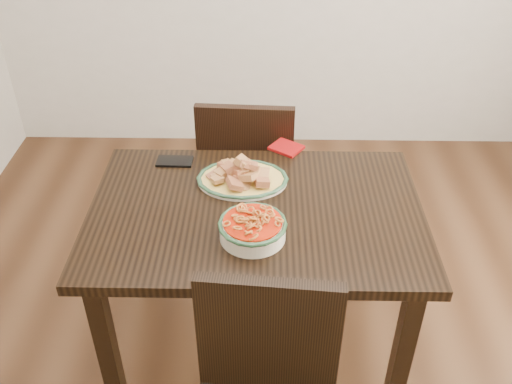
{
  "coord_description": "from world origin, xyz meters",
  "views": [
    {
      "loc": [
        -0.11,
        -1.62,
        1.98
      ],
      "look_at": [
        -0.14,
        0.0,
        0.81
      ],
      "focal_mm": 40.0,
      "sensor_mm": 36.0,
      "label": 1
    }
  ],
  "objects_px": {
    "fish_plate": "(242,172)",
    "noodle_bowl": "(253,227)",
    "smartphone": "(175,161)",
    "chair_far": "(247,171)",
    "dining_table": "(256,231)"
  },
  "relations": [
    {
      "from": "fish_plate",
      "to": "smartphone",
      "type": "distance_m",
      "value": 0.31
    },
    {
      "from": "chair_far",
      "to": "smartphone",
      "type": "relative_size",
      "value": 6.27
    },
    {
      "from": "fish_plate",
      "to": "smartphone",
      "type": "xyz_separation_m",
      "value": [
        -0.27,
        0.13,
        -0.04
      ]
    },
    {
      "from": "dining_table",
      "to": "smartphone",
      "type": "relative_size",
      "value": 8.35
    },
    {
      "from": "dining_table",
      "to": "fish_plate",
      "type": "distance_m",
      "value": 0.23
    },
    {
      "from": "chair_far",
      "to": "fish_plate",
      "type": "relative_size",
      "value": 2.65
    },
    {
      "from": "fish_plate",
      "to": "smartphone",
      "type": "relative_size",
      "value": 2.37
    },
    {
      "from": "dining_table",
      "to": "fish_plate",
      "type": "height_order",
      "value": "fish_plate"
    },
    {
      "from": "noodle_bowl",
      "to": "smartphone",
      "type": "height_order",
      "value": "noodle_bowl"
    },
    {
      "from": "fish_plate",
      "to": "noodle_bowl",
      "type": "xyz_separation_m",
      "value": [
        0.05,
        -0.32,
        -0.0
      ]
    },
    {
      "from": "dining_table",
      "to": "chair_far",
      "type": "relative_size",
      "value": 1.33
    },
    {
      "from": "dining_table",
      "to": "smartphone",
      "type": "bearing_deg",
      "value": 137.65
    },
    {
      "from": "fish_plate",
      "to": "noodle_bowl",
      "type": "relative_size",
      "value": 1.47
    },
    {
      "from": "dining_table",
      "to": "smartphone",
      "type": "distance_m",
      "value": 0.46
    },
    {
      "from": "chair_far",
      "to": "fish_plate",
      "type": "height_order",
      "value": "chair_far"
    }
  ]
}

